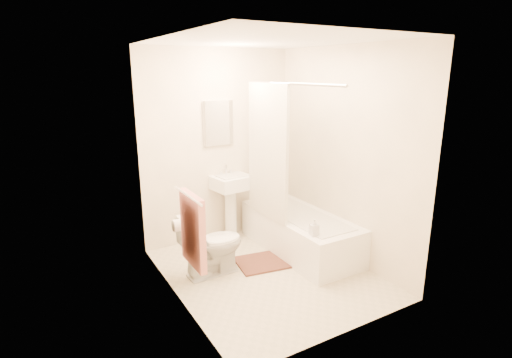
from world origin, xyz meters
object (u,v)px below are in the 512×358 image
sink (231,204)px  bath_mat (265,262)px  bathtub (300,232)px  soap_bottle (314,227)px  toilet (212,245)px

sink → bath_mat: sink is taller
bathtub → bath_mat: size_ratio=2.56×
bath_mat → soap_bottle: soap_bottle is taller
toilet → soap_bottle: bearing=-123.9°
toilet → sink: bearing=-40.9°
toilet → bathtub: size_ratio=0.42×
bathtub → soap_bottle: soap_bottle is taller
sink → soap_bottle: (0.29, -1.34, 0.09)m
sink → bathtub: bearing=-61.7°
sink → bath_mat: bearing=-97.4°
sink → soap_bottle: bearing=-84.8°
bathtub → bath_mat: bearing=-171.5°
toilet → sink: sink is taller
toilet → soap_bottle: (0.91, -0.57, 0.21)m
toilet → bathtub: 1.17m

